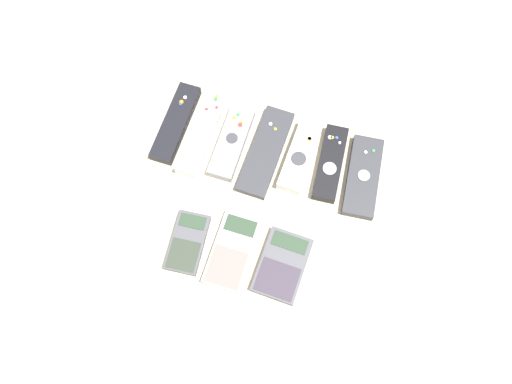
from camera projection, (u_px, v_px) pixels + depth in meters
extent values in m
plane|color=beige|center=(252.00, 209.00, 0.96)|extent=(3.00, 3.00, 0.00)
cube|color=black|center=(176.00, 123.00, 1.01)|extent=(0.05, 0.18, 0.02)
cylinder|color=blue|center=(180.00, 104.00, 1.01)|extent=(0.01, 0.01, 0.00)
cylinder|color=silver|center=(185.00, 97.00, 1.02)|extent=(0.01, 0.01, 0.00)
cylinder|color=orange|center=(181.00, 102.00, 1.01)|extent=(0.01, 0.01, 0.00)
cube|color=white|center=(204.00, 130.00, 1.00)|extent=(0.05, 0.21, 0.02)
cylinder|color=#99999E|center=(199.00, 137.00, 0.98)|extent=(0.03, 0.03, 0.00)
cylinder|color=green|center=(216.00, 99.00, 1.01)|extent=(0.01, 0.01, 0.00)
cylinder|color=red|center=(207.00, 109.00, 1.00)|extent=(0.01, 0.01, 0.00)
cylinder|color=red|center=(217.00, 107.00, 1.01)|extent=(0.01, 0.01, 0.00)
cylinder|color=orange|center=(217.00, 96.00, 1.02)|extent=(0.01, 0.01, 0.00)
cube|color=gray|center=(232.00, 143.00, 0.99)|extent=(0.05, 0.16, 0.02)
cylinder|color=#38383D|center=(232.00, 138.00, 0.98)|extent=(0.02, 0.02, 0.00)
cylinder|color=orange|center=(241.00, 122.00, 1.00)|extent=(0.01, 0.01, 0.00)
cylinder|color=green|center=(238.00, 115.00, 1.00)|extent=(0.01, 0.01, 0.00)
cylinder|color=yellow|center=(234.00, 117.00, 1.00)|extent=(0.01, 0.01, 0.00)
cylinder|color=red|center=(240.00, 125.00, 1.00)|extent=(0.01, 0.01, 0.00)
cube|color=#333338|center=(266.00, 152.00, 0.99)|extent=(0.07, 0.20, 0.02)
cylinder|color=yellow|center=(276.00, 129.00, 1.00)|extent=(0.01, 0.01, 0.00)
cylinder|color=silver|center=(270.00, 124.00, 1.00)|extent=(0.01, 0.01, 0.00)
cube|color=white|center=(300.00, 157.00, 0.98)|extent=(0.06, 0.15, 0.03)
cylinder|color=#38383D|center=(299.00, 159.00, 0.96)|extent=(0.03, 0.03, 0.00)
cylinder|color=orange|center=(309.00, 139.00, 0.98)|extent=(0.01, 0.01, 0.00)
cylinder|color=blue|center=(310.00, 138.00, 0.98)|extent=(0.01, 0.01, 0.00)
cube|color=black|center=(330.00, 163.00, 0.98)|extent=(0.05, 0.16, 0.02)
cylinder|color=#99999E|center=(330.00, 168.00, 0.96)|extent=(0.03, 0.03, 0.00)
cylinder|color=blue|center=(337.00, 138.00, 0.99)|extent=(0.01, 0.01, 0.00)
cylinder|color=yellow|center=(332.00, 137.00, 0.99)|extent=(0.01, 0.01, 0.00)
cylinder|color=silver|center=(330.00, 137.00, 0.99)|extent=(0.01, 0.01, 0.00)
cylinder|color=silver|center=(340.00, 143.00, 0.98)|extent=(0.01, 0.01, 0.00)
cube|color=#333338|center=(363.00, 177.00, 0.97)|extent=(0.07, 0.17, 0.02)
cylinder|color=#99999E|center=(364.00, 175.00, 0.96)|extent=(0.02, 0.02, 0.00)
cylinder|color=green|center=(374.00, 151.00, 0.98)|extent=(0.01, 0.01, 0.00)
cylinder|color=silver|center=(366.00, 152.00, 0.98)|extent=(0.01, 0.01, 0.00)
cube|color=#4C4C51|center=(188.00, 242.00, 0.93)|extent=(0.07, 0.12, 0.02)
cube|color=#2D422D|center=(193.00, 221.00, 0.93)|extent=(0.05, 0.03, 0.00)
cube|color=#323A2D|center=(183.00, 255.00, 0.91)|extent=(0.06, 0.06, 0.00)
cube|color=#B2B2B7|center=(232.00, 251.00, 0.92)|extent=(0.08, 0.14, 0.01)
cube|color=#2D422D|center=(241.00, 226.00, 0.93)|extent=(0.06, 0.03, 0.00)
cube|color=gray|center=(227.00, 267.00, 0.90)|extent=(0.07, 0.07, 0.00)
cube|color=#4C4C51|center=(282.00, 265.00, 0.91)|extent=(0.09, 0.13, 0.02)
cube|color=#2D422D|center=(290.00, 243.00, 0.91)|extent=(0.07, 0.03, 0.00)
cube|color=#39313E|center=(277.00, 279.00, 0.89)|extent=(0.08, 0.07, 0.00)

